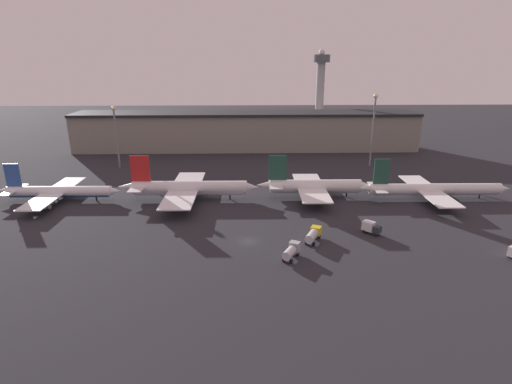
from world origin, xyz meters
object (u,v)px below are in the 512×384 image
(airplane_1, at_px, (188,188))
(service_vehicle_0, at_px, (291,251))
(airplane_0, at_px, (58,192))
(service_vehicle_3, at_px, (371,227))
(airplane_2, at_px, (314,186))
(airplane_3, at_px, (433,189))
(service_vehicle_1, at_px, (313,235))
(control_tower, at_px, (320,88))

(airplane_1, xyz_separation_m, service_vehicle_0, (28.00, -39.91, -2.02))
(airplane_0, xyz_separation_m, service_vehicle_3, (90.06, -27.14, -1.23))
(airplane_2, relative_size, airplane_3, 0.76)
(service_vehicle_1, bearing_deg, service_vehicle_0, 169.99)
(airplane_2, bearing_deg, service_vehicle_0, -105.08)
(service_vehicle_3, bearing_deg, service_vehicle_1, -121.67)
(service_vehicle_0, xyz_separation_m, control_tower, (31.15, 144.60, 25.51))
(airplane_1, xyz_separation_m, control_tower, (59.15, 104.69, 23.49))
(service_vehicle_0, xyz_separation_m, service_vehicle_1, (6.25, 8.56, -0.01))
(airplane_1, relative_size, service_vehicle_3, 9.23)
(airplane_0, xyz_separation_m, airplane_3, (117.47, -1.17, 0.14))
(airplane_2, relative_size, service_vehicle_1, 5.13)
(service_vehicle_3, xyz_separation_m, control_tower, (9.57, 131.94, 25.51))
(airplane_3, relative_size, control_tower, 1.03)
(airplane_0, bearing_deg, control_tower, 47.28)
(airplane_2, bearing_deg, control_tower, 80.19)
(service_vehicle_3, bearing_deg, airplane_3, 86.82)
(airplane_0, distance_m, service_vehicle_1, 81.00)
(service_vehicle_0, bearing_deg, service_vehicle_1, -7.66)
(service_vehicle_0, distance_m, service_vehicle_1, 10.60)
(service_vehicle_0, bearing_deg, airplane_3, -23.27)
(airplane_3, bearing_deg, airplane_1, 179.87)
(airplane_1, relative_size, airplane_2, 1.19)
(airplane_0, relative_size, airplane_1, 0.88)
(airplane_0, height_order, airplane_2, airplane_2)
(airplane_2, xyz_separation_m, service_vehicle_1, (-5.45, -32.48, -1.90))
(service_vehicle_0, bearing_deg, airplane_1, 63.52)
(airplane_1, distance_m, service_vehicle_3, 56.62)
(airplane_1, xyz_separation_m, airplane_3, (76.99, -1.29, -0.64))
(service_vehicle_1, height_order, control_tower, control_tower)
(airplane_0, xyz_separation_m, control_tower, (99.63, 104.80, 24.28))
(airplane_1, distance_m, control_tower, 122.51)
(airplane_2, distance_m, control_tower, 107.98)
(service_vehicle_0, bearing_deg, airplane_0, 88.31)
(airplane_0, height_order, service_vehicle_0, airplane_0)
(airplane_2, distance_m, service_vehicle_0, 42.72)
(airplane_3, xyz_separation_m, control_tower, (-17.84, 105.97, 24.14))
(service_vehicle_1, xyz_separation_m, service_vehicle_3, (15.34, 4.10, 0.00))
(airplane_2, bearing_deg, service_vehicle_1, -98.70)
(service_vehicle_1, relative_size, service_vehicle_3, 1.51)
(airplane_1, distance_m, service_vehicle_1, 46.47)
(airplane_3, bearing_deg, airplane_0, -179.74)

